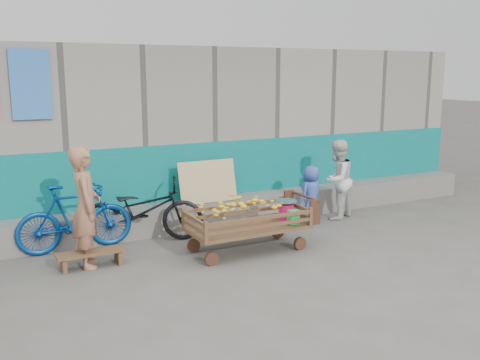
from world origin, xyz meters
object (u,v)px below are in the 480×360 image
woman (337,180)px  bicycle_blue (75,218)px  bench (91,255)px  banana_cart (245,215)px  child (311,194)px  bicycle_dark (142,210)px  vendor_man (86,207)px

woman → bicycle_blue: size_ratio=0.85×
bench → woman: woman is taller
banana_cart → child: 1.91m
banana_cart → woman: 2.46m
child → woman: bearing=164.1°
woman → bicycle_dark: bearing=-29.8°
bench → vendor_man: (-0.02, 0.09, 0.65)m
vendor_man → child: size_ratio=1.61×
vendor_man → bicycle_dark: vendor_man is taller
vendor_man → child: bearing=-76.2°
banana_cart → woman: bearing=20.5°
bench → child: (3.86, 0.47, 0.34)m
bicycle_dark → bicycle_blue: size_ratio=1.12×
bench → banana_cart: bearing=-9.4°
banana_cart → bicycle_dark: bearing=135.3°
vendor_man → bicycle_dark: 1.26m
vendor_man → bicycle_blue: (-0.03, 0.72, -0.31)m
banana_cart → vendor_man: (-2.16, 0.44, 0.27)m
vendor_man → woman: 4.48m
banana_cart → vendor_man: bearing=168.4°
vendor_man → woman: vendor_man is taller
vendor_man → child: vendor_man is taller
vendor_man → woman: (4.45, 0.41, -0.11)m
bench → bicycle_blue: size_ratio=0.54×
woman → bicycle_dark: size_ratio=0.76×
bench → vendor_man: size_ratio=0.56×
child → bicycle_blue: child is taller
child → bicycle_blue: (-3.91, 0.34, -0.00)m
banana_cart → bench: size_ratio=2.08×
banana_cart → bicycle_dark: bicycle_dark is taller
bench → bicycle_blue: (-0.04, 0.81, 0.33)m
banana_cart → vendor_man: vendor_man is taller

